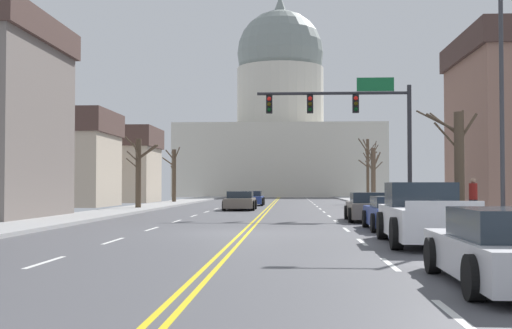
{
  "coord_description": "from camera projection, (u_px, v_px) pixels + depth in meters",
  "views": [
    {
      "loc": [
        1.52,
        -21.81,
        1.57
      ],
      "look_at": [
        -1.23,
        30.61,
        3.25
      ],
      "focal_mm": 46.33,
      "sensor_mm": 36.0,
      "label": 1
    }
  ],
  "objects": [
    {
      "name": "sedan_oncoming_00",
      "position": [
        240.0,
        201.0,
        42.53
      ],
      "size": [
        2.04,
        4.7,
        1.2
      ],
      "color": "#6B6056",
      "rests_on": "ground"
    },
    {
      "name": "street_lamp_right",
      "position": [
        492.0,
        78.0,
        20.89
      ],
      "size": [
        2.3,
        0.24,
        8.2
      ],
      "color": "#333338",
      "rests_on": "ground"
    },
    {
      "name": "bare_tree_03",
      "position": [
        139.0,
        170.0,
        43.05
      ],
      "size": [
        2.28,
        1.34,
        4.63
      ],
      "color": "#4C3D2D",
      "rests_on": "ground"
    },
    {
      "name": "pickup_truck_near_02",
      "position": [
        424.0,
        216.0,
        17.79
      ],
      "size": [
        2.32,
        5.43,
        1.66
      ],
      "color": "silver",
      "rests_on": "ground"
    },
    {
      "name": "sedan_near_01",
      "position": [
        394.0,
        214.0,
        23.37
      ],
      "size": [
        1.97,
        4.55,
        1.19
      ],
      "color": "navy",
      "rests_on": "ground"
    },
    {
      "name": "sedan_oncoming_01",
      "position": [
        251.0,
        198.0,
        52.19
      ],
      "size": [
        2.06,
        4.46,
        1.14
      ],
      "color": "navy",
      "rests_on": "ground"
    },
    {
      "name": "bare_tree_01",
      "position": [
        174.0,
        174.0,
        58.71
      ],
      "size": [
        1.92,
        1.91,
        4.85
      ],
      "color": "#4C3D2D",
      "rests_on": "ground"
    },
    {
      "name": "signal_gantry",
      "position": [
        354.0,
        115.0,
        33.87
      ],
      "size": [
        7.91,
        0.41,
        6.98
      ],
      "color": "#28282D",
      "rests_on": "ground"
    },
    {
      "name": "pedestrian_01",
      "position": [
        473.0,
        197.0,
        26.98
      ],
      "size": [
        0.35,
        0.34,
        1.74
      ],
      "color": "black",
      "rests_on": "ground"
    },
    {
      "name": "sedan_near_00",
      "position": [
        370.0,
        208.0,
        29.16
      ],
      "size": [
        2.13,
        4.7,
        1.27
      ],
      "color": "#6B6056",
      "rests_on": "ground"
    },
    {
      "name": "flank_building_02",
      "position": [
        48.0,
        158.0,
        49.94
      ],
      "size": [
        9.85,
        7.34,
        7.19
      ],
      "color": "#B2A38E",
      "rests_on": "ground"
    },
    {
      "name": "flank_building_00",
      "position": [
        92.0,
        164.0,
        62.47
      ],
      "size": [
        12.36,
        7.2,
        7.03
      ],
      "color": "#B2A38E",
      "rests_on": "ground"
    },
    {
      "name": "capitol_building",
      "position": [
        280.0,
        129.0,
        97.83
      ],
      "size": [
        28.8,
        21.36,
        30.03
      ],
      "color": "beige",
      "rests_on": "ground"
    },
    {
      "name": "bare_tree_02",
      "position": [
        373.0,
        174.0,
        50.88
      ],
      "size": [
        1.6,
        2.0,
        4.99
      ],
      "color": "brown",
      "rests_on": "ground"
    },
    {
      "name": "sedan_near_03",
      "position": [
        512.0,
        250.0,
        10.26
      ],
      "size": [
        2.15,
        4.66,
        1.22
      ],
      "color": "silver",
      "rests_on": "ground"
    },
    {
      "name": "bare_tree_00",
      "position": [
        459.0,
        163.0,
        25.27
      ],
      "size": [
        2.13,
        1.52,
        4.45
      ],
      "color": "#4C3D2D",
      "rests_on": "ground"
    },
    {
      "name": "bare_tree_04",
      "position": [
        368.0,
        167.0,
        58.08
      ],
      "size": [
        1.84,
        1.91,
        5.63
      ],
      "color": "#4C3D2D",
      "rests_on": "ground"
    },
    {
      "name": "ground",
      "position": [
        245.0,
        232.0,
        21.8
      ],
      "size": [
        20.0,
        180.0,
        0.2
      ],
      "color": "#4C4C51"
    }
  ]
}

